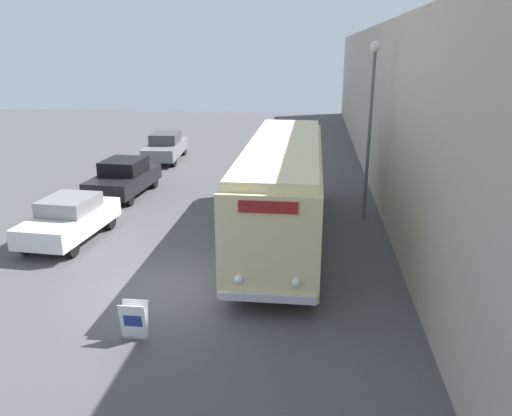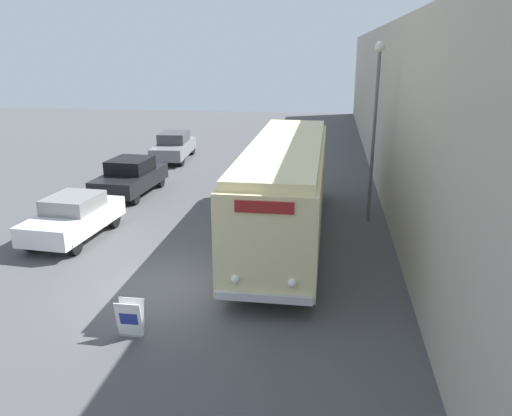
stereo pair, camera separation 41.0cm
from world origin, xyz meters
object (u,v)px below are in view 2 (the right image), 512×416
(parked_car_mid, at_px, (130,177))
(parked_car_far, at_px, (174,146))
(vintage_bus, at_px, (286,185))
(parked_car_near, at_px, (74,217))
(streetlamp, at_px, (376,109))
(sign_board, at_px, (130,318))

(parked_car_mid, height_order, parked_car_far, same)
(vintage_bus, relative_size, parked_car_far, 2.39)
(parked_car_near, bearing_deg, parked_car_far, 95.90)
(vintage_bus, height_order, parked_car_near, vintage_bus)
(streetlamp, distance_m, parked_car_near, 11.20)
(streetlamp, height_order, parked_car_far, streetlamp)
(sign_board, xyz_separation_m, parked_car_near, (-4.24, 5.58, 0.36))
(parked_car_near, relative_size, parked_car_mid, 0.95)
(sign_board, relative_size, parked_car_far, 0.18)
(parked_car_near, bearing_deg, parked_car_mid, 95.78)
(sign_board, xyz_separation_m, parked_car_far, (-4.71, 18.46, 0.39))
(parked_car_near, bearing_deg, streetlamp, 22.23)
(sign_board, relative_size, parked_car_near, 0.21)
(streetlamp, xyz_separation_m, parked_car_mid, (-10.31, 2.16, -3.40))
(streetlamp, bearing_deg, parked_car_mid, 168.17)
(sign_board, distance_m, parked_car_far, 19.05)
(sign_board, distance_m, parked_car_mid, 11.97)
(streetlamp, height_order, parked_car_mid, streetlamp)
(vintage_bus, bearing_deg, sign_board, -113.27)
(parked_car_near, xyz_separation_m, parked_car_mid, (-0.19, 5.53, 0.03))
(streetlamp, relative_size, parked_car_mid, 1.50)
(sign_board, height_order, parked_car_mid, parked_car_mid)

